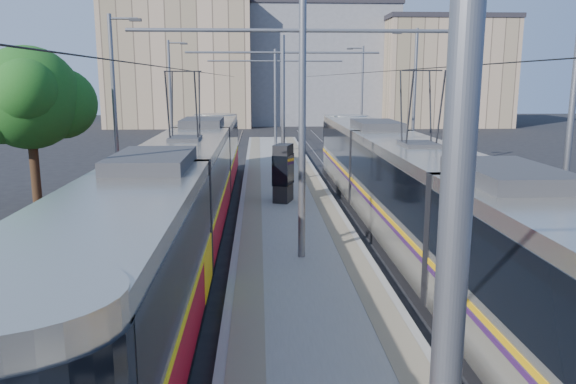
{
  "coord_description": "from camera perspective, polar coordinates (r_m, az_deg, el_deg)",
  "views": [
    {
      "loc": [
        -1.19,
        -7.24,
        5.23
      ],
      "look_at": [
        -0.24,
        10.86,
        1.6
      ],
      "focal_mm": 35.0,
      "sensor_mm": 36.0,
      "label": 1
    }
  ],
  "objects": [
    {
      "name": "platform",
      "position": [
        24.8,
        -0.2,
        -0.5
      ],
      "size": [
        4.0,
        50.0,
        0.3
      ],
      "primitive_type": "cube",
      "color": "gray",
      "rests_on": "ground"
    },
    {
      "name": "tactile_strip_left",
      "position": [
        24.74,
        -3.55,
        -0.19
      ],
      "size": [
        0.7,
        50.0,
        0.01
      ],
      "primitive_type": "cube",
      "color": "gray",
      "rests_on": "platform"
    },
    {
      "name": "tactile_strip_right",
      "position": [
        24.88,
        3.14,
        -0.12
      ],
      "size": [
        0.7,
        50.0,
        0.01
      ],
      "primitive_type": "cube",
      "color": "gray",
      "rests_on": "platform"
    },
    {
      "name": "rails",
      "position": [
        24.82,
        -0.2,
        -0.81
      ],
      "size": [
        8.71,
        70.0,
        0.03
      ],
      "color": "gray",
      "rests_on": "ground"
    },
    {
      "name": "tram_left",
      "position": [
        19.03,
        -10.24,
        0.47
      ],
      "size": [
        2.43,
        29.19,
        5.5
      ],
      "color": "black",
      "rests_on": "ground"
    },
    {
      "name": "tram_right",
      "position": [
        17.51,
        12.92,
        -0.07
      ],
      "size": [
        2.43,
        30.47,
        5.5
      ],
      "color": "black",
      "rests_on": "ground"
    },
    {
      "name": "catenary",
      "position": [
        21.44,
        0.17,
        9.43
      ],
      "size": [
        9.2,
        70.0,
        7.0
      ],
      "color": "slate",
      "rests_on": "platform"
    },
    {
      "name": "street_lamps",
      "position": [
        28.29,
        -0.6,
        9.19
      ],
      "size": [
        15.18,
        38.22,
        8.0
      ],
      "color": "slate",
      "rests_on": "ground"
    },
    {
      "name": "shelter",
      "position": [
        22.96,
        -0.5,
        2.07
      ],
      "size": [
        0.96,
        1.22,
        2.36
      ],
      "rotation": [
        0.0,
        0.0,
        -0.31
      ],
      "color": "black",
      "rests_on": "platform"
    },
    {
      "name": "tree",
      "position": [
        25.01,
        -24.12,
        8.56
      ],
      "size": [
        4.53,
        4.19,
        6.58
      ],
      "color": "#382314",
      "rests_on": "ground"
    },
    {
      "name": "building_left",
      "position": [
        67.84,
        -10.73,
        12.63
      ],
      "size": [
        16.32,
        12.24,
        14.01
      ],
      "color": "tan",
      "rests_on": "ground"
    },
    {
      "name": "building_centre",
      "position": [
        71.63,
        2.83,
        12.75
      ],
      "size": [
        18.36,
        14.28,
        14.06
      ],
      "color": "gray",
      "rests_on": "ground"
    },
    {
      "name": "building_right",
      "position": [
        68.6,
        15.31,
        11.66
      ],
      "size": [
        14.28,
        10.2,
        12.21
      ],
      "color": "tan",
      "rests_on": "ground"
    }
  ]
}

